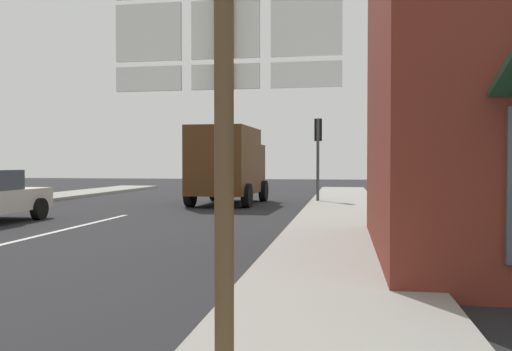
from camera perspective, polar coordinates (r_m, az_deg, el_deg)
name	(u,v)px	position (r m, az deg, el deg)	size (l,w,h in m)	color
ground_plane	(97,222)	(15.48, -16.82, -4.85)	(80.00, 80.00, 0.00)	#232326
sidewalk_right	(341,235)	(11.90, 9.13, -6.33)	(2.56, 44.00, 0.14)	gray
lane_centre_stripe	(6,244)	(12.06, -25.34, -6.66)	(0.16, 12.00, 0.01)	silver
delivery_truck	(228,163)	(21.25, -3.04, 1.33)	(2.62, 5.07, 3.05)	#4C2D14
route_sign_post	(225,115)	(3.81, -3.40, 6.55)	(1.66, 0.14, 3.20)	brown
traffic_light_far_right	(318,141)	(21.65, 6.72, 3.74)	(0.30, 0.49, 3.46)	#47474C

